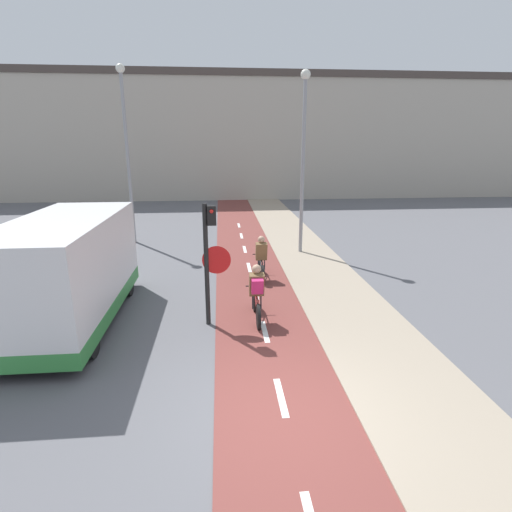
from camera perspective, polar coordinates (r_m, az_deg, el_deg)
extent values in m
plane|color=#5B5B60|center=(6.92, 4.24, -21.97)|extent=(120.00, 120.00, 0.00)
cube|color=brown|center=(6.92, 4.24, -21.91)|extent=(2.29, 60.00, 0.02)
cube|color=white|center=(7.31, 3.58, -19.46)|extent=(0.12, 1.10, 0.00)
cube|color=white|center=(9.44, 1.27, -10.72)|extent=(0.12, 1.10, 0.00)
cube|color=white|center=(11.72, -0.09, -5.28)|extent=(0.12, 1.10, 0.00)
cube|color=white|center=(14.07, -0.99, -1.63)|extent=(0.12, 1.10, 0.00)
cube|color=white|center=(16.47, -1.62, 0.97)|extent=(0.12, 1.10, 0.00)
cube|color=white|center=(18.89, -2.10, 2.90)|extent=(0.12, 1.10, 0.00)
cube|color=white|center=(21.33, -2.46, 4.39)|extent=(0.12, 1.10, 0.00)
cube|color=gray|center=(7.60, 23.07, -19.28)|extent=(2.40, 60.00, 0.05)
cube|color=#B2A899|center=(33.37, -3.63, 16.13)|extent=(60.00, 5.00, 8.89)
cube|color=#473D38|center=(33.73, -3.78, 24.14)|extent=(60.00, 5.20, 0.50)
cylinder|color=black|center=(9.39, -7.08, -1.46)|extent=(0.11, 0.11, 2.94)
cube|color=black|center=(9.10, -6.35, 5.79)|extent=(0.20, 0.20, 0.44)
sphere|color=red|center=(8.98, -6.38, 6.36)|extent=(0.09, 0.09, 0.09)
cone|color=red|center=(9.33, -5.67, -0.58)|extent=(0.67, 0.01, 0.67)
cone|color=silver|center=(9.34, -5.67, -0.56)|extent=(0.60, 0.02, 0.60)
cylinder|color=gray|center=(18.14, -17.80, 12.75)|extent=(0.14, 0.14, 7.00)
sphere|color=silver|center=(18.35, -18.83, 24.05)|extent=(0.36, 0.36, 0.36)
cylinder|color=gray|center=(15.62, 6.68, 12.08)|extent=(0.14, 0.14, 6.50)
sphere|color=silver|center=(15.77, 7.11, 24.35)|extent=(0.36, 0.36, 0.36)
cylinder|color=black|center=(9.48, 0.35, -8.68)|extent=(0.07, 0.61, 0.61)
cylinder|color=black|center=(10.46, -0.21, -6.27)|extent=(0.07, 0.61, 0.61)
cylinder|color=maroon|center=(10.09, -0.05, -6.13)|extent=(0.04, 0.68, 0.38)
cylinder|color=maroon|center=(9.63, 0.21, -7.14)|extent=(0.04, 0.35, 0.40)
cylinder|color=maroon|center=(9.87, 0.04, -5.46)|extent=(0.04, 0.99, 0.07)
cylinder|color=maroon|center=(9.67, 0.24, -8.23)|extent=(0.04, 0.41, 0.05)
cylinder|color=black|center=(10.32, -0.21, -4.29)|extent=(0.46, 0.03, 0.03)
cube|color=brown|center=(9.66, 0.10, -4.07)|extent=(0.36, 0.31, 0.59)
sphere|color=tan|center=(9.58, 0.08, -1.86)|extent=(0.22, 0.22, 0.22)
cylinder|color=#232328|center=(9.77, -0.47, -6.48)|extent=(0.04, 0.07, 0.38)
cylinder|color=#232328|center=(9.79, 0.70, -6.44)|extent=(0.04, 0.07, 0.38)
cube|color=#DB286B|center=(9.48, 0.20, -4.33)|extent=(0.28, 0.23, 0.39)
cylinder|color=black|center=(12.43, 0.97, -2.68)|extent=(0.07, 0.59, 0.59)
cylinder|color=black|center=(13.42, 0.50, -1.27)|extent=(0.07, 0.59, 0.59)
cylinder|color=black|center=(13.07, 0.64, -1.04)|extent=(0.04, 0.66, 0.37)
cylinder|color=black|center=(12.60, 0.86, -1.61)|extent=(0.04, 0.34, 0.39)
cylinder|color=black|center=(12.86, 0.71, -0.46)|extent=(0.04, 0.97, 0.07)
cylinder|color=black|center=(12.62, 0.88, -2.43)|extent=(0.04, 0.40, 0.05)
cylinder|color=black|center=(13.32, 0.50, 0.27)|extent=(0.46, 0.03, 0.03)
cube|color=brown|center=(12.67, 0.77, 0.68)|extent=(0.36, 0.31, 0.59)
sphere|color=tan|center=(12.62, 0.76, 2.39)|extent=(0.22, 0.22, 0.22)
cylinder|color=#232328|center=(12.74, 0.33, -1.17)|extent=(0.04, 0.07, 0.37)
cylinder|color=#232328|center=(12.76, 1.23, -1.15)|extent=(0.04, 0.07, 0.37)
cube|color=silver|center=(10.42, -25.37, -1.51)|extent=(2.11, 5.36, 2.33)
cube|color=#33843D|center=(10.73, -24.76, -6.53)|extent=(2.12, 5.37, 0.36)
cube|color=black|center=(12.78, -21.64, 3.77)|extent=(1.90, 0.04, 0.70)
cylinder|color=black|center=(12.61, -26.24, -3.83)|extent=(0.18, 0.70, 0.70)
cylinder|color=black|center=(12.05, -17.80, -3.79)|extent=(0.18, 0.70, 0.70)
cylinder|color=black|center=(8.95, -22.52, -11.22)|extent=(0.18, 0.70, 0.70)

